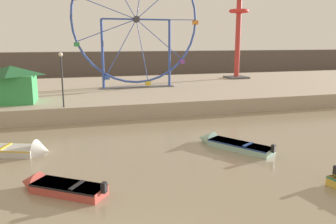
{
  "coord_description": "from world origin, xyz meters",
  "views": [
    {
      "loc": [
        -0.99,
        -7.79,
        6.42
      ],
      "look_at": [
        4.87,
        12.14,
        2.1
      ],
      "focal_mm": 36.89,
      "sensor_mm": 36.0,
      "label": 1
    }
  ],
  "objects": [
    {
      "name": "promenade_lamp_near",
      "position": [
        -1.34,
        20.1,
        4.02
      ],
      "size": [
        0.32,
        0.32,
        4.26
      ],
      "color": "#2D2D33",
      "rests_on": "quay_promenade"
    },
    {
      "name": "distant_town_skyline",
      "position": [
        0.0,
        57.74,
        2.2
      ],
      "size": [
        140.0,
        3.0,
        4.4
      ],
      "primitive_type": "cube",
      "color": "#564C47",
      "rests_on": "ground_plane"
    },
    {
      "name": "carnival_booth_green_kiosk",
      "position": [
        -5.44,
        23.39,
        2.89
      ],
      "size": [
        4.15,
        3.81,
        3.11
      ],
      "rotation": [
        0.0,
        0.0,
        -0.04
      ],
      "color": "#33934C",
      "rests_on": "quay_promenade"
    },
    {
      "name": "ferris_wheel_blue_frame",
      "position": [
        6.55,
        29.93,
        8.44
      ],
      "size": [
        13.96,
        1.2,
        14.28
      ],
      "color": "#334CA8",
      "rests_on": "quay_promenade"
    },
    {
      "name": "drop_tower_red_tower",
      "position": [
        21.74,
        35.65,
        7.51
      ],
      "size": [
        2.8,
        2.8,
        12.75
      ],
      "color": "#BC332D",
      "rests_on": "quay_promenade"
    },
    {
      "name": "motorboat_faded_red",
      "position": [
        -1.76,
        6.98,
        0.23
      ],
      "size": [
        3.98,
        3.3,
        1.08
      ],
      "rotation": [
        0.0,
        0.0,
        2.52
      ],
      "color": "#B24238",
      "rests_on": "ground_plane"
    },
    {
      "name": "motorboat_pale_grey",
      "position": [
        -3.57,
        12.65,
        0.23
      ],
      "size": [
        3.92,
        2.61,
        1.38
      ],
      "rotation": [
        0.0,
        0.0,
        5.93
      ],
      "color": "silver",
      "rests_on": "ground_plane"
    },
    {
      "name": "motorboat_seafoam",
      "position": [
        8.23,
        10.72,
        0.22
      ],
      "size": [
        3.66,
        4.84,
        1.12
      ],
      "rotation": [
        0.0,
        0.0,
        2.14
      ],
      "color": "#93BCAD",
      "rests_on": "ground_plane"
    },
    {
      "name": "quay_promenade",
      "position": [
        0.0,
        31.08,
        0.63
      ],
      "size": [
        110.0,
        22.97,
        1.27
      ],
      "primitive_type": "cube",
      "color": "tan",
      "rests_on": "ground_plane"
    }
  ]
}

